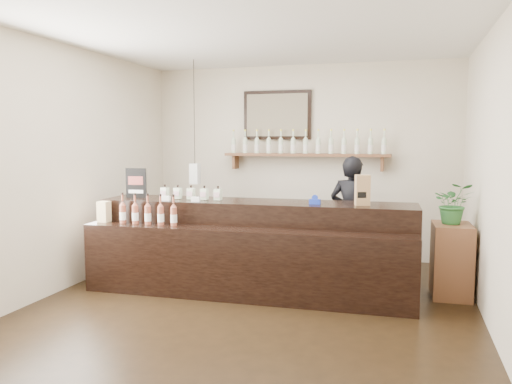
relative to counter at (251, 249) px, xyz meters
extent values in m
plane|color=black|center=(0.17, -0.57, -0.48)|extent=(5.00, 5.00, 0.00)
plane|color=beige|center=(0.17, 1.93, 0.92)|extent=(4.50, 0.00, 4.50)
plane|color=beige|center=(0.17, -3.07, 0.92)|extent=(4.50, 0.00, 4.50)
plane|color=beige|center=(-2.08, -0.57, 0.92)|extent=(0.00, 5.00, 5.00)
plane|color=beige|center=(2.42, -0.57, 0.92)|extent=(0.00, 5.00, 5.00)
plane|color=white|center=(0.17, -0.57, 2.32)|extent=(5.00, 5.00, 0.00)
cube|color=brown|center=(0.27, 1.80, 1.02)|extent=(2.40, 0.25, 0.04)
cube|color=brown|center=(-0.81, 1.83, 0.90)|extent=(0.04, 0.20, 0.20)
cube|color=brown|center=(1.35, 1.83, 0.90)|extent=(0.04, 0.20, 0.20)
cube|color=black|center=(-0.18, 1.90, 1.60)|extent=(1.02, 0.04, 0.72)
cube|color=#4C3E31|center=(-0.18, 1.88, 1.60)|extent=(0.92, 0.01, 0.62)
cube|color=white|center=(-1.13, 1.03, 0.77)|extent=(0.12, 0.12, 0.28)
cylinder|color=black|center=(-1.13, 1.03, 1.62)|extent=(0.01, 0.01, 1.41)
cylinder|color=silver|center=(-0.83, 1.80, 1.15)|extent=(0.07, 0.07, 0.20)
cone|color=silver|center=(-0.83, 1.80, 1.27)|extent=(0.07, 0.07, 0.05)
cylinder|color=silver|center=(-0.83, 1.80, 1.33)|extent=(0.02, 0.02, 0.07)
cylinder|color=yellow|center=(-0.83, 1.80, 1.38)|extent=(0.03, 0.03, 0.02)
cylinder|color=white|center=(-0.83, 1.80, 1.13)|extent=(0.07, 0.07, 0.09)
cylinder|color=silver|center=(-0.65, 1.80, 1.15)|extent=(0.07, 0.07, 0.20)
cone|color=silver|center=(-0.65, 1.80, 1.27)|extent=(0.07, 0.07, 0.05)
cylinder|color=silver|center=(-0.65, 1.80, 1.33)|extent=(0.02, 0.02, 0.07)
cylinder|color=yellow|center=(-0.65, 1.80, 1.38)|extent=(0.03, 0.03, 0.02)
cylinder|color=white|center=(-0.65, 1.80, 1.13)|extent=(0.07, 0.07, 0.09)
cylinder|color=silver|center=(-0.47, 1.80, 1.15)|extent=(0.07, 0.07, 0.20)
cone|color=silver|center=(-0.47, 1.80, 1.27)|extent=(0.07, 0.07, 0.05)
cylinder|color=silver|center=(-0.47, 1.80, 1.33)|extent=(0.02, 0.02, 0.07)
cylinder|color=yellow|center=(-0.47, 1.80, 1.38)|extent=(0.03, 0.03, 0.02)
cylinder|color=white|center=(-0.47, 1.80, 1.13)|extent=(0.07, 0.07, 0.09)
cylinder|color=silver|center=(-0.28, 1.80, 1.15)|extent=(0.07, 0.07, 0.20)
cone|color=silver|center=(-0.28, 1.80, 1.27)|extent=(0.07, 0.07, 0.05)
cylinder|color=silver|center=(-0.28, 1.80, 1.33)|extent=(0.02, 0.02, 0.07)
cylinder|color=yellow|center=(-0.28, 1.80, 1.38)|extent=(0.03, 0.03, 0.02)
cylinder|color=white|center=(-0.28, 1.80, 1.13)|extent=(0.07, 0.07, 0.09)
cylinder|color=silver|center=(-0.10, 1.80, 1.15)|extent=(0.07, 0.07, 0.20)
cone|color=silver|center=(-0.10, 1.80, 1.27)|extent=(0.07, 0.07, 0.05)
cylinder|color=silver|center=(-0.10, 1.80, 1.33)|extent=(0.02, 0.02, 0.07)
cylinder|color=yellow|center=(-0.10, 1.80, 1.38)|extent=(0.03, 0.03, 0.02)
cylinder|color=white|center=(-0.10, 1.80, 1.13)|extent=(0.07, 0.07, 0.09)
cylinder|color=silver|center=(0.08, 1.80, 1.15)|extent=(0.07, 0.07, 0.20)
cone|color=silver|center=(0.08, 1.80, 1.27)|extent=(0.07, 0.07, 0.05)
cylinder|color=silver|center=(0.08, 1.80, 1.33)|extent=(0.02, 0.02, 0.07)
cylinder|color=yellow|center=(0.08, 1.80, 1.38)|extent=(0.03, 0.03, 0.02)
cylinder|color=white|center=(0.08, 1.80, 1.13)|extent=(0.07, 0.07, 0.09)
cylinder|color=silver|center=(0.27, 1.80, 1.15)|extent=(0.07, 0.07, 0.20)
cone|color=silver|center=(0.27, 1.80, 1.27)|extent=(0.07, 0.07, 0.05)
cylinder|color=silver|center=(0.27, 1.80, 1.33)|extent=(0.02, 0.02, 0.07)
cylinder|color=yellow|center=(0.27, 1.80, 1.38)|extent=(0.03, 0.03, 0.02)
cylinder|color=white|center=(0.27, 1.80, 1.13)|extent=(0.07, 0.07, 0.09)
cylinder|color=silver|center=(0.45, 1.80, 1.15)|extent=(0.07, 0.07, 0.20)
cone|color=silver|center=(0.45, 1.80, 1.27)|extent=(0.07, 0.07, 0.05)
cylinder|color=silver|center=(0.45, 1.80, 1.33)|extent=(0.02, 0.02, 0.07)
cylinder|color=yellow|center=(0.45, 1.80, 1.38)|extent=(0.03, 0.03, 0.02)
cylinder|color=white|center=(0.45, 1.80, 1.13)|extent=(0.07, 0.07, 0.09)
cylinder|color=silver|center=(0.63, 1.80, 1.15)|extent=(0.07, 0.07, 0.20)
cone|color=silver|center=(0.63, 1.80, 1.27)|extent=(0.07, 0.07, 0.05)
cylinder|color=silver|center=(0.63, 1.80, 1.33)|extent=(0.02, 0.02, 0.07)
cylinder|color=yellow|center=(0.63, 1.80, 1.38)|extent=(0.03, 0.03, 0.02)
cylinder|color=white|center=(0.63, 1.80, 1.13)|extent=(0.07, 0.07, 0.09)
cylinder|color=silver|center=(0.82, 1.80, 1.15)|extent=(0.07, 0.07, 0.20)
cone|color=silver|center=(0.82, 1.80, 1.27)|extent=(0.07, 0.07, 0.05)
cylinder|color=silver|center=(0.82, 1.80, 1.33)|extent=(0.02, 0.02, 0.07)
cylinder|color=yellow|center=(0.82, 1.80, 1.38)|extent=(0.03, 0.03, 0.02)
cylinder|color=white|center=(0.82, 1.80, 1.13)|extent=(0.07, 0.07, 0.09)
cylinder|color=silver|center=(1.00, 1.80, 1.15)|extent=(0.07, 0.07, 0.20)
cone|color=silver|center=(1.00, 1.80, 1.27)|extent=(0.07, 0.07, 0.05)
cylinder|color=silver|center=(1.00, 1.80, 1.33)|extent=(0.02, 0.02, 0.07)
cylinder|color=yellow|center=(1.00, 1.80, 1.38)|extent=(0.03, 0.03, 0.02)
cylinder|color=white|center=(1.00, 1.80, 1.13)|extent=(0.07, 0.07, 0.09)
cylinder|color=silver|center=(1.18, 1.80, 1.15)|extent=(0.07, 0.07, 0.20)
cone|color=silver|center=(1.18, 1.80, 1.27)|extent=(0.07, 0.07, 0.05)
cylinder|color=silver|center=(1.18, 1.80, 1.33)|extent=(0.02, 0.02, 0.07)
cylinder|color=yellow|center=(1.18, 1.80, 1.38)|extent=(0.03, 0.03, 0.02)
cylinder|color=white|center=(1.18, 1.80, 1.13)|extent=(0.07, 0.07, 0.09)
cylinder|color=silver|center=(1.37, 1.80, 1.15)|extent=(0.07, 0.07, 0.20)
cone|color=silver|center=(1.37, 1.80, 1.27)|extent=(0.07, 0.07, 0.05)
cylinder|color=silver|center=(1.37, 1.80, 1.33)|extent=(0.02, 0.02, 0.07)
cylinder|color=yellow|center=(1.37, 1.80, 1.38)|extent=(0.03, 0.03, 0.02)
cylinder|color=white|center=(1.37, 1.80, 1.13)|extent=(0.07, 0.07, 0.09)
cube|color=black|center=(0.01, 0.13, 0.03)|extent=(3.65, 0.77, 1.01)
cube|color=black|center=(0.01, -0.35, -0.09)|extent=(3.64, 0.45, 0.77)
cube|color=white|center=(-1.01, -0.10, 0.57)|extent=(0.10, 0.04, 0.05)
cube|color=white|center=(-0.63, -0.10, 0.57)|extent=(0.10, 0.04, 0.05)
cube|color=#D2B780|center=(-1.68, -0.35, 0.35)|extent=(0.12, 0.12, 0.12)
cube|color=#D2B780|center=(-1.68, -0.35, 0.47)|extent=(0.12, 0.12, 0.12)
cube|color=silver|center=(-1.11, 0.08, 0.61)|extent=(0.08, 0.08, 0.13)
cube|color=#CEA0AA|center=(-1.11, 0.03, 0.61)|extent=(0.07, 0.00, 0.06)
cylinder|color=black|center=(-1.11, 0.08, 0.69)|extent=(0.02, 0.02, 0.03)
cube|color=silver|center=(-0.94, 0.08, 0.61)|extent=(0.08, 0.08, 0.13)
cube|color=#CEA0AA|center=(-0.94, 0.03, 0.61)|extent=(0.07, 0.00, 0.06)
cylinder|color=black|center=(-0.94, 0.08, 0.69)|extent=(0.02, 0.02, 0.03)
cube|color=silver|center=(-0.77, 0.08, 0.61)|extent=(0.08, 0.08, 0.13)
cube|color=#CEA0AA|center=(-0.77, 0.03, 0.61)|extent=(0.07, 0.00, 0.06)
cylinder|color=black|center=(-0.77, 0.08, 0.69)|extent=(0.02, 0.02, 0.03)
cube|color=silver|center=(-0.60, 0.08, 0.61)|extent=(0.08, 0.08, 0.13)
cube|color=#CEA0AA|center=(-0.60, 0.03, 0.61)|extent=(0.07, 0.00, 0.06)
cylinder|color=black|center=(-0.60, 0.08, 0.69)|extent=(0.02, 0.02, 0.03)
cube|color=silver|center=(-0.43, 0.08, 0.61)|extent=(0.08, 0.08, 0.13)
cube|color=#CEA0AA|center=(-0.43, 0.03, 0.61)|extent=(0.07, 0.00, 0.06)
cylinder|color=black|center=(-0.43, 0.08, 0.69)|extent=(0.02, 0.02, 0.03)
cylinder|color=#964832|center=(-1.43, -0.35, 0.39)|extent=(0.07, 0.07, 0.20)
cone|color=#964832|center=(-1.43, -0.35, 0.52)|extent=(0.07, 0.07, 0.05)
cylinder|color=#964832|center=(-1.43, -0.35, 0.58)|extent=(0.02, 0.02, 0.07)
cylinder|color=black|center=(-1.43, -0.35, 0.63)|extent=(0.03, 0.03, 0.02)
cylinder|color=white|center=(-1.43, -0.35, 0.37)|extent=(0.07, 0.07, 0.09)
cylinder|color=#964832|center=(-1.27, -0.35, 0.39)|extent=(0.07, 0.07, 0.20)
cone|color=#964832|center=(-1.27, -0.35, 0.52)|extent=(0.07, 0.07, 0.05)
cylinder|color=#964832|center=(-1.27, -0.35, 0.58)|extent=(0.02, 0.02, 0.07)
cylinder|color=black|center=(-1.27, -0.35, 0.63)|extent=(0.03, 0.03, 0.02)
cylinder|color=white|center=(-1.27, -0.35, 0.37)|extent=(0.07, 0.07, 0.09)
cylinder|color=#964832|center=(-1.11, -0.35, 0.39)|extent=(0.07, 0.07, 0.20)
cone|color=#964832|center=(-1.11, -0.35, 0.52)|extent=(0.07, 0.07, 0.05)
cylinder|color=#964832|center=(-1.11, -0.35, 0.58)|extent=(0.02, 0.02, 0.07)
cylinder|color=black|center=(-1.11, -0.35, 0.63)|extent=(0.03, 0.03, 0.02)
cylinder|color=white|center=(-1.11, -0.35, 0.37)|extent=(0.07, 0.07, 0.09)
cylinder|color=#964832|center=(-0.95, -0.35, 0.39)|extent=(0.07, 0.07, 0.20)
cone|color=#964832|center=(-0.95, -0.35, 0.52)|extent=(0.07, 0.07, 0.05)
cylinder|color=#964832|center=(-0.95, -0.35, 0.58)|extent=(0.02, 0.02, 0.07)
cylinder|color=black|center=(-0.95, -0.35, 0.63)|extent=(0.03, 0.03, 0.02)
cylinder|color=white|center=(-0.95, -0.35, 0.37)|extent=(0.07, 0.07, 0.09)
cylinder|color=#964832|center=(-0.79, -0.35, 0.39)|extent=(0.07, 0.07, 0.20)
cone|color=#964832|center=(-0.79, -0.35, 0.52)|extent=(0.07, 0.07, 0.05)
cylinder|color=#964832|center=(-0.79, -0.35, 0.58)|extent=(0.02, 0.02, 0.07)
cylinder|color=black|center=(-0.79, -0.35, 0.63)|extent=(0.03, 0.03, 0.02)
cylinder|color=white|center=(-0.79, -0.35, 0.37)|extent=(0.07, 0.07, 0.09)
cube|color=black|center=(-1.48, 0.05, 0.72)|extent=(0.26, 0.05, 0.36)
cube|color=brown|center=(-1.48, 0.04, 0.75)|extent=(0.18, 0.03, 0.10)
cube|color=white|center=(-1.48, 0.04, 0.62)|extent=(0.18, 0.03, 0.04)
cube|color=#A3804E|center=(1.22, 0.12, 0.70)|extent=(0.18, 0.15, 0.33)
cube|color=black|center=(1.22, 0.06, 0.66)|extent=(0.09, 0.03, 0.07)
cube|color=#172FA7|center=(0.71, 0.06, 0.57)|extent=(0.12, 0.05, 0.06)
cylinder|color=#172FA7|center=(0.71, 0.06, 0.61)|extent=(0.07, 0.03, 0.07)
cube|color=brown|center=(2.17, 0.42, -0.07)|extent=(0.42, 0.57, 0.80)
imported|color=#2A6B2F|center=(2.17, 0.42, 0.56)|extent=(0.41, 0.36, 0.45)
imported|color=black|center=(1.02, 0.98, 0.38)|extent=(0.69, 0.53, 1.72)
camera|label=1|loc=(1.64, -5.33, 1.24)|focal=35.00mm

